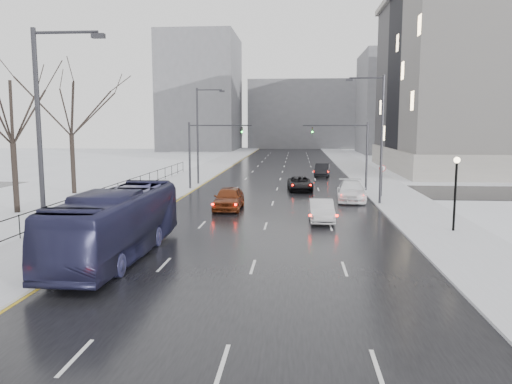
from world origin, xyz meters
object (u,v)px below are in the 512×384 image
(streetlight_r_mid, at_px, (379,133))
(mast_signal_left, at_px, (201,147))
(tree_park_e, at_px, (74,194))
(no_uturn_sign, at_px, (382,171))
(tree_park_d, at_px, (18,214))
(sedan_right_far, at_px, (351,191))
(bus, at_px, (117,223))
(lamppost_r_mid, at_px, (456,183))
(mast_signal_right, at_px, (355,148))
(streetlight_l_near, at_px, (45,141))
(sedan_right_near, at_px, (321,211))
(streetlight_l_far, at_px, (200,131))
(sedan_right_distant, at_px, (322,170))
(sedan_right_cross, at_px, (300,184))
(sedan_center_near, at_px, (229,198))

(streetlight_r_mid, distance_m, mast_signal_left, 17.50)
(tree_park_e, xyz_separation_m, no_uturn_sign, (27.40, 0.00, 2.30))
(tree_park_d, bearing_deg, sedan_right_far, 18.14)
(tree_park_e, distance_m, bus, 23.99)
(lamppost_r_mid, bearing_deg, mast_signal_right, 101.54)
(streetlight_l_near, bearing_deg, lamppost_r_mid, 27.55)
(bus, bearing_deg, sedan_right_near, 44.73)
(streetlight_l_far, bearing_deg, bus, -86.69)
(tree_park_d, xyz_separation_m, lamppost_r_mid, (28.80, -4.00, 2.94))
(sedan_right_near, relative_size, sedan_right_distant, 0.92)
(mast_signal_left, height_order, no_uturn_sign, mast_signal_left)
(sedan_right_distant, bearing_deg, sedan_right_far, -79.54)
(streetlight_r_mid, relative_size, sedan_right_cross, 2.07)
(streetlight_l_far, distance_m, no_uturn_sign, 19.41)
(no_uturn_sign, xyz_separation_m, sedan_right_far, (-2.82, -2.08, -1.45))
(tree_park_e, relative_size, streetlight_l_far, 1.35)
(sedan_center_near, bearing_deg, mast_signal_right, 47.03)
(streetlight_l_near, relative_size, lamppost_r_mid, 2.34)
(sedan_right_near, bearing_deg, mast_signal_left, 124.34)
(mast_signal_left, bearing_deg, streetlight_l_far, 101.87)
(streetlight_l_far, distance_m, sedan_center_near, 16.67)
(tree_park_d, bearing_deg, streetlight_l_near, -55.47)
(streetlight_r_mid, bearing_deg, sedan_center_near, -164.36)
(mast_signal_left, relative_size, sedan_center_near, 1.31)
(streetlight_r_mid, height_order, no_uturn_sign, streetlight_r_mid)
(mast_signal_left, bearing_deg, tree_park_e, -159.81)
(tree_park_e, bearing_deg, streetlight_l_far, 38.57)
(tree_park_e, relative_size, bus, 1.16)
(tree_park_d, xyz_separation_m, streetlight_l_near, (9.63, -14.00, 5.62))
(tree_park_e, relative_size, lamppost_r_mid, 3.15)
(mast_signal_left, height_order, bus, mast_signal_left)
(mast_signal_right, relative_size, sedan_right_far, 1.17)
(tree_park_e, xyz_separation_m, lamppost_r_mid, (29.20, -14.00, 2.94))
(mast_signal_right, height_order, sedan_center_near, mast_signal_right)
(streetlight_l_far, height_order, mast_signal_right, streetlight_l_far)
(tree_park_e, height_order, no_uturn_sign, tree_park_e)
(mast_signal_right, bearing_deg, sedan_right_cross, -179.81)
(streetlight_r_mid, distance_m, lamppost_r_mid, 10.73)
(bus, bearing_deg, mast_signal_right, 61.71)
(streetlight_l_far, relative_size, lamppost_r_mid, 2.34)
(tree_park_e, xyz_separation_m, sedan_center_near, (15.10, -7.15, 0.88))
(sedan_center_near, xyz_separation_m, sedan_right_distant, (8.08, 24.83, -0.07))
(sedan_right_near, bearing_deg, no_uturn_sign, 62.05)
(mast_signal_left, distance_m, sedan_center_near, 12.35)
(tree_park_d, height_order, streetlight_r_mid, streetlight_r_mid)
(bus, relative_size, sedan_right_near, 2.68)
(streetlight_l_far, xyz_separation_m, sedan_right_distant, (13.15, 9.68, -4.81))
(bus, bearing_deg, sedan_right_distant, 74.20)
(streetlight_l_far, xyz_separation_m, lamppost_r_mid, (19.17, -22.00, -2.67))
(lamppost_r_mid, bearing_deg, tree_park_e, 154.38)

